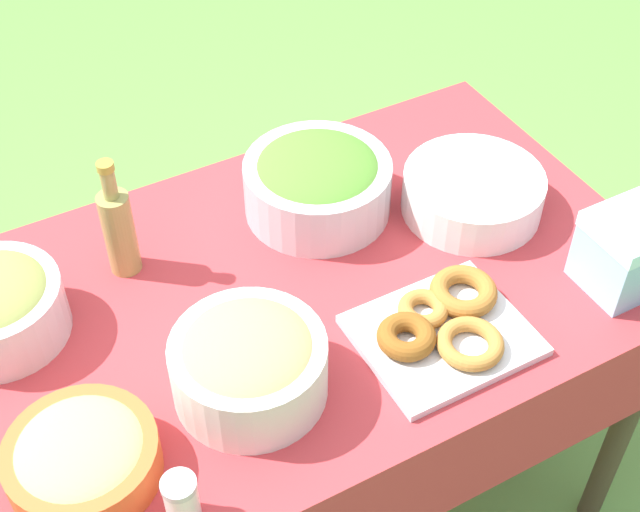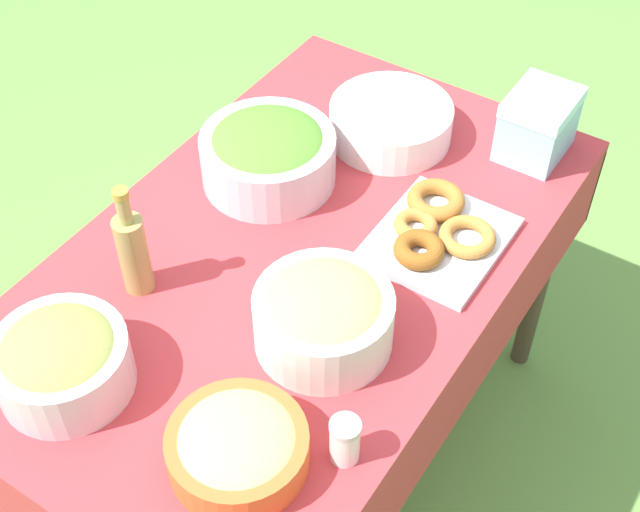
# 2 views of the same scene
# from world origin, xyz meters

# --- Properties ---
(ground_plane) EXTENTS (14.00, 14.00, 0.00)m
(ground_plane) POSITION_xyz_m (0.00, 0.00, 0.00)
(ground_plane) COLOR #609342
(picnic_table) EXTENTS (1.35, 0.81, 0.78)m
(picnic_table) POSITION_xyz_m (0.00, 0.00, 0.67)
(picnic_table) COLOR #B73338
(picnic_table) RESTS_ON ground_plane
(salad_bowl) EXTENTS (0.29, 0.29, 0.13)m
(salad_bowl) POSITION_xyz_m (-0.15, -0.17, 0.85)
(salad_bowl) COLOR silver
(salad_bowl) RESTS_ON picnic_table
(pasta_bowl) EXTENTS (0.23, 0.23, 0.09)m
(pasta_bowl) POSITION_xyz_m (0.44, 0.19, 0.82)
(pasta_bowl) COLOR #E05B28
(pasta_bowl) RESTS_ON picnic_table
(donut_platter) EXTENTS (0.29, 0.25, 0.05)m
(donut_platter) POSITION_xyz_m (-0.19, 0.22, 0.80)
(donut_platter) COLOR silver
(donut_platter) RESTS_ON picnic_table
(plate_stack) EXTENTS (0.28, 0.28, 0.08)m
(plate_stack) POSITION_xyz_m (-0.42, -0.02, 0.82)
(plate_stack) COLOR white
(plate_stack) RESTS_ON picnic_table
(olive_oil_bottle) EXTENTS (0.06, 0.06, 0.25)m
(olive_oil_bottle) POSITION_xyz_m (0.24, -0.20, 0.87)
(olive_oil_bottle) COLOR #998E4C
(olive_oil_bottle) RESTS_ON picnic_table
(bread_bowl) EXTENTS (0.25, 0.25, 0.13)m
(bread_bowl) POSITION_xyz_m (0.16, 0.17, 0.85)
(bread_bowl) COLOR silver
(bread_bowl) RESTS_ON picnic_table
(olive_bowl) EXTENTS (0.24, 0.24, 0.13)m
(olive_bowl) POSITION_xyz_m (0.48, -0.15, 0.84)
(olive_bowl) COLOR silver
(olive_bowl) RESTS_ON picnic_table
(cooler_box) EXTENTS (0.17, 0.13, 0.15)m
(cooler_box) POSITION_xyz_m (-0.55, 0.27, 0.85)
(cooler_box) COLOR #8CC6E5
(cooler_box) RESTS_ON picnic_table
(salt_shaker) EXTENTS (0.05, 0.05, 0.09)m
(salt_shaker) POSITION_xyz_m (0.34, 0.33, 0.82)
(salt_shaker) COLOR white
(salt_shaker) RESTS_ON picnic_table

